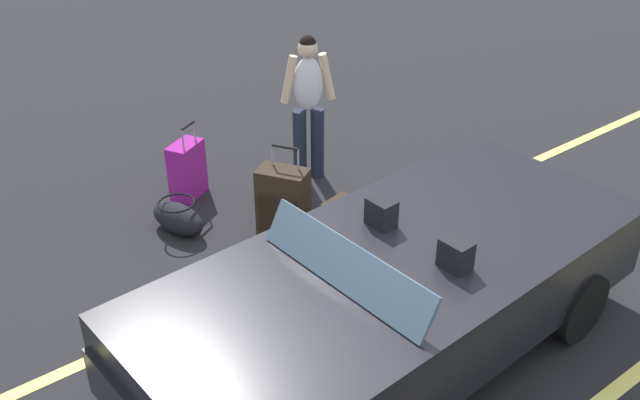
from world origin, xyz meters
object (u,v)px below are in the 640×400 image
at_px(convertible_car, 374,305).
at_px(suitcase_small_carryon, 340,224).
at_px(suitcase_medium_bright, 187,170).
at_px(duffel_bag, 178,218).
at_px(suitcase_large_black, 283,204).
at_px(traveler_person, 308,101).

xyz_separation_m(convertible_car, suitcase_small_carryon, (-0.83, -1.42, -0.34)).
bearing_deg(suitcase_medium_bright, duffel_bag, 115.05).
xyz_separation_m(suitcase_medium_bright, suitcase_small_carryon, (-0.68, 1.76, -0.06)).
distance_m(suitcase_large_black, suitcase_medium_bright, 1.34).
height_order(duffel_bag, traveler_person, traveler_person).
height_order(convertible_car, traveler_person, traveler_person).
relative_size(suitcase_medium_bright, traveler_person, 0.52).
distance_m(suitcase_large_black, suitcase_small_carryon, 0.58).
bearing_deg(convertible_car, duffel_bag, -86.90).
height_order(convertible_car, suitcase_small_carryon, convertible_car).
relative_size(suitcase_small_carryon, traveler_person, 0.30).
bearing_deg(suitcase_large_black, traveler_person, -170.22).
xyz_separation_m(suitcase_large_black, traveler_person, (-0.93, -0.83, 0.56)).
height_order(suitcase_large_black, traveler_person, traveler_person).
bearing_deg(convertible_car, suitcase_small_carryon, -123.32).
bearing_deg(suitcase_small_carryon, duffel_bag, -148.14).
xyz_separation_m(duffel_bag, traveler_person, (-1.72, -0.12, 0.77)).
distance_m(suitcase_medium_bright, traveler_person, 1.50).
bearing_deg(duffel_bag, suitcase_medium_bright, -126.66).
bearing_deg(convertible_car, suitcase_medium_bright, -95.77).
relative_size(suitcase_large_black, traveler_person, 0.58).
distance_m(suitcase_large_black, duffel_bag, 1.08).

